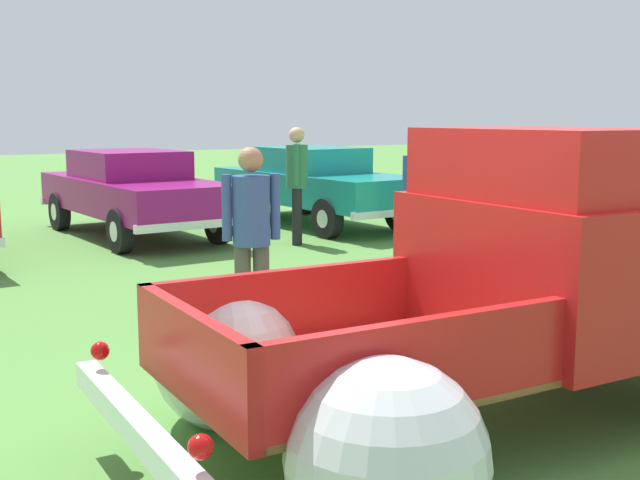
{
  "coord_description": "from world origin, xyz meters",
  "views": [
    {
      "loc": [
        -3.63,
        -3.48,
        2.0
      ],
      "look_at": [
        0.0,
        1.79,
        1.0
      ],
      "focal_mm": 44.81,
      "sensor_mm": 36.0,
      "label": 1
    }
  ],
  "objects_px": {
    "spectator_1": "(297,177)",
    "spectator_2": "(251,229)",
    "vintage_pickup_truck": "(525,307)",
    "show_car_2": "(314,183)",
    "spectator_0": "(419,186)",
    "show_car_1": "(133,190)"
  },
  "relations": [
    {
      "from": "show_car_1",
      "to": "show_car_2",
      "type": "bearing_deg",
      "value": 81.2
    },
    {
      "from": "show_car_2",
      "to": "vintage_pickup_truck",
      "type": "bearing_deg",
      "value": -26.76
    },
    {
      "from": "vintage_pickup_truck",
      "to": "spectator_0",
      "type": "distance_m",
      "value": 7.39
    },
    {
      "from": "show_car_2",
      "to": "show_car_1",
      "type": "bearing_deg",
      "value": -99.66
    },
    {
      "from": "vintage_pickup_truck",
      "to": "spectator_2",
      "type": "xyz_separation_m",
      "value": [
        -0.47,
        2.79,
        0.23
      ]
    },
    {
      "from": "show_car_2",
      "to": "spectator_0",
      "type": "xyz_separation_m",
      "value": [
        0.11,
        -2.79,
        0.13
      ]
    },
    {
      "from": "vintage_pickup_truck",
      "to": "show_car_2",
      "type": "bearing_deg",
      "value": 68.65
    },
    {
      "from": "show_car_2",
      "to": "spectator_1",
      "type": "xyz_separation_m",
      "value": [
        -1.52,
        -1.77,
        0.27
      ]
    },
    {
      "from": "vintage_pickup_truck",
      "to": "spectator_0",
      "type": "relative_size",
      "value": 2.94
    },
    {
      "from": "vintage_pickup_truck",
      "to": "show_car_1",
      "type": "height_order",
      "value": "vintage_pickup_truck"
    },
    {
      "from": "spectator_1",
      "to": "spectator_2",
      "type": "height_order",
      "value": "spectator_1"
    },
    {
      "from": "show_car_1",
      "to": "spectator_0",
      "type": "xyz_separation_m",
      "value": [
        3.42,
        -3.3,
        0.13
      ]
    },
    {
      "from": "show_car_2",
      "to": "spectator_0",
      "type": "distance_m",
      "value": 2.79
    },
    {
      "from": "show_car_2",
      "to": "spectator_2",
      "type": "distance_m",
      "value": 7.6
    },
    {
      "from": "show_car_2",
      "to": "spectator_0",
      "type": "height_order",
      "value": "spectator_0"
    },
    {
      "from": "vintage_pickup_truck",
      "to": "show_car_2",
      "type": "height_order",
      "value": "vintage_pickup_truck"
    },
    {
      "from": "spectator_1",
      "to": "spectator_2",
      "type": "bearing_deg",
      "value": 87.98
    },
    {
      "from": "vintage_pickup_truck",
      "to": "spectator_2",
      "type": "height_order",
      "value": "vintage_pickup_truck"
    },
    {
      "from": "show_car_1",
      "to": "spectator_0",
      "type": "relative_size",
      "value": 2.87
    },
    {
      "from": "spectator_1",
      "to": "spectator_2",
      "type": "distance_m",
      "value": 5.28
    },
    {
      "from": "spectator_2",
      "to": "spectator_0",
      "type": "bearing_deg",
      "value": 144.81
    },
    {
      "from": "show_car_1",
      "to": "spectator_2",
      "type": "xyz_separation_m",
      "value": [
        -1.41,
        -6.47,
        0.21
      ]
    }
  ]
}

